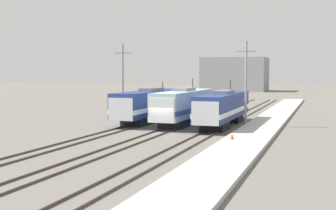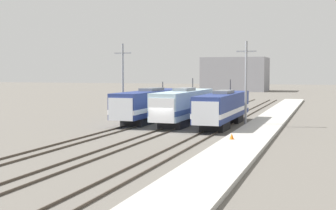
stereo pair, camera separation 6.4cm
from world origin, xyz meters
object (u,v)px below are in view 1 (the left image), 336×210
Objects in this scene: locomotive_far_left at (150,104)px; locomotive_center at (183,106)px; catenary_tower_left at (123,81)px; locomotive_far_right at (223,108)px; catenary_tower_right at (246,81)px; traffic_cone at (232,136)px.

locomotive_center is (4.80, -1.79, 0.05)m from locomotive_far_left.
locomotive_far_right is at bearing -2.78° from catenary_tower_left.
catenary_tower_right is (7.29, 0.13, 2.87)m from locomotive_center.
catenary_tower_right reaches higher than locomotive_far_left.
locomotive_center reaches higher than traffic_cone.
locomotive_far_left is 1.97× the size of catenary_tower_right.
catenary_tower_left and catenary_tower_right have the same top height.
traffic_cone is at bearing -86.02° from catenary_tower_right.
locomotive_far_left is 1.15× the size of locomotive_center.
locomotive_center is at bearing -178.94° from catenary_tower_right.
locomotive_far_left is 1.97× the size of catenary_tower_left.
locomotive_far_left is at bearing 166.72° from locomotive_far_right.
locomotive_far_right is at bearing -13.28° from locomotive_far_left.
locomotive_center is 4.83m from locomotive_far_right.
locomotive_center is at bearing -1.00° from catenary_tower_left.
locomotive_far_right reaches higher than locomotive_far_left.
traffic_cone is (8.16, -12.44, -1.62)m from locomotive_center.
locomotive_far_left is at bearing 132.34° from traffic_cone.
locomotive_center is at bearing 123.28° from traffic_cone.
catenary_tower_right is (15.02, 0.00, 0.00)m from catenary_tower_left.
catenary_tower_left reaches higher than traffic_cone.
locomotive_center is at bearing 174.36° from locomotive_far_right.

